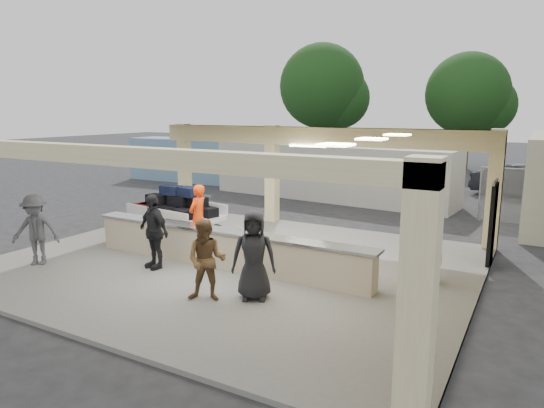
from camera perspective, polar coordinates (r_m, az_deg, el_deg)
The scene contains 15 objects.
ground at distance 13.06m, azimuth -4.46°, elevation -7.15°, with size 120.00×120.00×0.00m, color #252528.
pavilion at distance 13.15m, azimuth -2.17°, elevation -0.92°, with size 12.01×10.00×3.55m.
baggage_counter at distance 12.50m, azimuth -5.77°, elevation -5.20°, with size 8.20×0.58×0.98m.
luggage_cart at distance 15.58m, azimuth -11.17°, elevation -0.65°, with size 2.99×2.08×1.62m.
drum_fan at distance 11.92m, azimuth 17.25°, elevation -6.32°, with size 0.86×0.48×0.96m.
baggage_handler at distance 14.16m, azimuth -8.70°, elevation -1.48°, with size 0.68×0.37×1.87m, color #FF420D.
passenger_a at distance 10.27m, azimuth -7.71°, elevation -6.60°, with size 0.85×0.37×1.74m, color brown.
passenger_b at distance 12.60m, azimuth -13.78°, elevation -3.14°, with size 1.12×0.41×1.91m, color black.
passenger_c at distance 13.91m, azimuth -26.06°, elevation -2.76°, with size 1.19×0.42×1.84m, color #47474B.
passenger_d at distance 10.24m, azimuth -2.16°, elevation -6.05°, with size 0.93×0.38×1.91m, color black.
car_dark at distance 25.70m, azimuth 27.53°, elevation 2.34°, with size 1.60×4.54×1.51m, color black.
container_white at distance 22.65m, azimuth 6.78°, elevation 3.76°, with size 11.51×2.30×2.49m, color beige.
container_blue at distance 28.26m, azimuth -7.84°, elevation 5.10°, with size 9.41×2.26×2.45m, color #7297B7.
tree_left at distance 37.47m, azimuth 6.43°, elevation 13.22°, with size 6.60×6.30×9.00m.
tree_mid at distance 36.77m, azimuth 22.50°, elevation 11.55°, with size 6.00×5.60×8.00m.
Camera 1 is at (6.93, -10.31, 4.05)m, focal length 32.00 mm.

